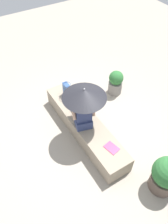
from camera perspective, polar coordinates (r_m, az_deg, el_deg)
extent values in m
plane|color=#9E9384|center=(5.21, 0.13, -5.11)|extent=(14.00, 14.00, 0.00)
cube|color=gray|center=(5.05, 0.14, -3.66)|extent=(2.70, 0.58, 0.42)
cube|color=navy|center=(4.70, -0.15, -2.65)|extent=(0.36, 0.40, 0.22)
cube|color=navy|center=(4.44, -0.16, 0.24)|extent=(0.28, 0.36, 0.48)
sphere|color=tan|center=(4.19, -0.17, 3.38)|extent=(0.20, 0.20, 0.20)
cylinder|color=tan|center=(4.46, 2.32, 0.96)|extent=(0.21, 0.12, 0.32)
cylinder|color=tan|center=(4.39, -2.67, -0.07)|extent=(0.21, 0.12, 0.32)
cylinder|color=#B7B7BC|center=(4.49, 0.08, 1.26)|extent=(0.02, 0.02, 0.95)
cone|color=black|center=(4.22, 0.09, 4.80)|extent=(0.89, 0.89, 0.20)
sphere|color=#B7B7BC|center=(4.15, 0.09, 5.96)|extent=(0.03, 0.03, 0.03)
cube|color=silver|center=(4.97, -1.09, 1.69)|extent=(0.23, 0.16, 0.31)
torus|color=silver|center=(4.85, -1.12, 3.06)|extent=(0.18, 0.18, 0.01)
cube|color=#335184|center=(5.33, -4.37, 5.60)|extent=(0.26, 0.11, 0.35)
torus|color=#335184|center=(5.20, -4.49, 7.14)|extent=(0.19, 0.19, 0.01)
cube|color=#D83866|center=(4.48, 7.14, -9.14)|extent=(0.32, 0.25, 0.01)
cylinder|color=gray|center=(6.09, 7.98, 6.33)|extent=(0.37, 0.37, 0.34)
sphere|color=#2D6B33|center=(5.88, 8.30, 8.70)|extent=(0.38, 0.38, 0.38)
cylinder|color=brown|center=(4.63, 19.49, -16.62)|extent=(0.48, 0.48, 0.33)
sphere|color=#2D6B33|center=(4.30, 20.82, -14.30)|extent=(0.56, 0.56, 0.56)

